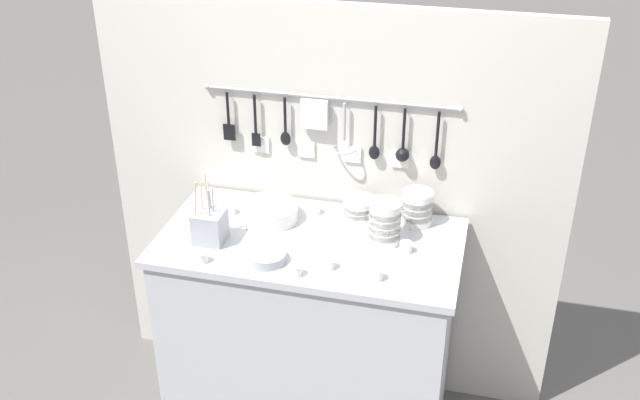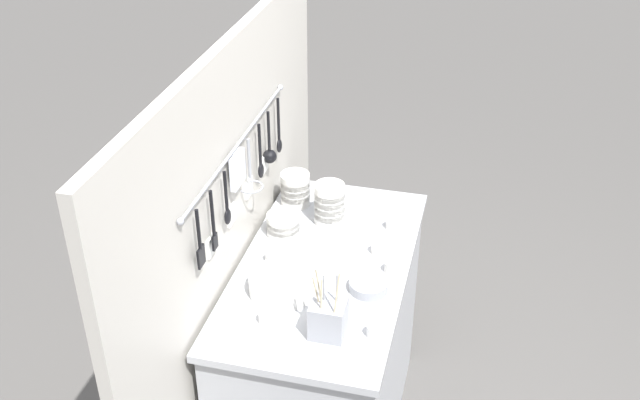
{
  "view_description": "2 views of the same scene",
  "coord_description": "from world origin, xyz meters",
  "px_view_note": "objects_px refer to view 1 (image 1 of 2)",
  "views": [
    {
      "loc": [
        0.64,
        -2.38,
        2.48
      ],
      "look_at": [
        0.04,
        0.01,
        1.12
      ],
      "focal_mm": 42.0,
      "sensor_mm": 36.0,
      "label": 1
    },
    {
      "loc": [
        -2.2,
        -0.53,
        2.62
      ],
      "look_at": [
        -0.0,
        0.02,
        1.22
      ],
      "focal_mm": 42.0,
      "sensor_mm": 36.0,
      "label": 2
    }
  ],
  "objects_px": {
    "bowl_stack_short_front": "(385,222)",
    "cup_back_left": "(201,257)",
    "cup_front_right": "(295,270)",
    "cup_edge_far": "(406,248)",
    "cup_centre": "(376,274)",
    "plate_stack": "(269,212)",
    "cup_edge_near": "(314,209)",
    "bowl_stack_wide_centre": "(417,208)",
    "cutlery_caddy": "(210,226)",
    "cup_front_left": "(230,209)",
    "cup_mid_row": "(328,264)",
    "bowl_stack_tall_left": "(359,208)",
    "steel_mixing_bowl": "(267,257)"
  },
  "relations": [
    {
      "from": "bowl_stack_short_front",
      "to": "cup_back_left",
      "type": "xyz_separation_m",
      "value": [
        -0.63,
        -0.3,
        -0.07
      ]
    },
    {
      "from": "cup_front_right",
      "to": "cup_back_left",
      "type": "distance_m",
      "value": 0.36
    },
    {
      "from": "cup_edge_far",
      "to": "cup_centre",
      "type": "bearing_deg",
      "value": -110.66
    },
    {
      "from": "plate_stack",
      "to": "cup_edge_near",
      "type": "xyz_separation_m",
      "value": [
        0.17,
        0.09,
        -0.01
      ]
    },
    {
      "from": "bowl_stack_wide_centre",
      "to": "cup_front_right",
      "type": "xyz_separation_m",
      "value": [
        -0.37,
        -0.47,
        -0.05
      ]
    },
    {
      "from": "cup_front_right",
      "to": "cutlery_caddy",
      "type": "bearing_deg",
      "value": 159.0
    },
    {
      "from": "cup_front_right",
      "to": "cup_centre",
      "type": "relative_size",
      "value": 1.0
    },
    {
      "from": "cup_front_left",
      "to": "cup_mid_row",
      "type": "bearing_deg",
      "value": -31.07
    },
    {
      "from": "cup_front_right",
      "to": "cup_back_left",
      "type": "relative_size",
      "value": 1.0
    },
    {
      "from": "bowl_stack_wide_centre",
      "to": "bowl_stack_tall_left",
      "type": "height_order",
      "value": "bowl_stack_wide_centre"
    },
    {
      "from": "bowl_stack_tall_left",
      "to": "bowl_stack_short_front",
      "type": "bearing_deg",
      "value": -50.86
    },
    {
      "from": "cup_back_left",
      "to": "bowl_stack_wide_centre",
      "type": "bearing_deg",
      "value": 32.85
    },
    {
      "from": "bowl_stack_wide_centre",
      "to": "cup_back_left",
      "type": "xyz_separation_m",
      "value": [
        -0.73,
        -0.47,
        -0.05
      ]
    },
    {
      "from": "cutlery_caddy",
      "to": "cup_centre",
      "type": "relative_size",
      "value": 5.73
    },
    {
      "from": "cup_front_left",
      "to": "cup_back_left",
      "type": "distance_m",
      "value": 0.37
    },
    {
      "from": "cup_mid_row",
      "to": "steel_mixing_bowl",
      "type": "bearing_deg",
      "value": -177.69
    },
    {
      "from": "cup_back_left",
      "to": "cup_centre",
      "type": "height_order",
      "value": "same"
    },
    {
      "from": "steel_mixing_bowl",
      "to": "cup_front_right",
      "type": "xyz_separation_m",
      "value": [
        0.13,
        -0.06,
        0.0
      ]
    },
    {
      "from": "bowl_stack_tall_left",
      "to": "cup_centre",
      "type": "xyz_separation_m",
      "value": [
        0.15,
        -0.41,
        -0.02
      ]
    },
    {
      "from": "bowl_stack_short_front",
      "to": "bowl_stack_tall_left",
      "type": "relative_size",
      "value": 1.34
    },
    {
      "from": "bowl_stack_short_front",
      "to": "cup_centre",
      "type": "xyz_separation_m",
      "value": [
        0.02,
        -0.25,
        -0.07
      ]
    },
    {
      "from": "cup_edge_far",
      "to": "cup_front_left",
      "type": "distance_m",
      "value": 0.75
    },
    {
      "from": "plate_stack",
      "to": "cutlery_caddy",
      "type": "xyz_separation_m",
      "value": [
        -0.17,
        -0.21,
        0.03
      ]
    },
    {
      "from": "bowl_stack_wide_centre",
      "to": "cup_back_left",
      "type": "height_order",
      "value": "bowl_stack_wide_centre"
    },
    {
      "from": "cup_back_left",
      "to": "cutlery_caddy",
      "type": "bearing_deg",
      "value": 98.16
    },
    {
      "from": "cutlery_caddy",
      "to": "cup_centre",
      "type": "distance_m",
      "value": 0.68
    },
    {
      "from": "plate_stack",
      "to": "cup_centre",
      "type": "distance_m",
      "value": 0.59
    },
    {
      "from": "steel_mixing_bowl",
      "to": "cup_edge_near",
      "type": "distance_m",
      "value": 0.39
    },
    {
      "from": "bowl_stack_tall_left",
      "to": "cup_front_right",
      "type": "distance_m",
      "value": 0.48
    },
    {
      "from": "bowl_stack_short_front",
      "to": "cup_centre",
      "type": "relative_size",
      "value": 3.68
    },
    {
      "from": "cup_edge_far",
      "to": "cup_edge_near",
      "type": "distance_m",
      "value": 0.45
    },
    {
      "from": "cup_front_right",
      "to": "cup_mid_row",
      "type": "xyz_separation_m",
      "value": [
        0.1,
        0.07,
        0.0
      ]
    },
    {
      "from": "cup_edge_far",
      "to": "cup_front_right",
      "type": "height_order",
      "value": "same"
    },
    {
      "from": "cup_edge_near",
      "to": "cutlery_caddy",
      "type": "bearing_deg",
      "value": -138.32
    },
    {
      "from": "bowl_stack_short_front",
      "to": "cup_front_left",
      "type": "relative_size",
      "value": 3.68
    },
    {
      "from": "cup_edge_near",
      "to": "cup_front_left",
      "type": "distance_m",
      "value": 0.35
    },
    {
      "from": "cup_mid_row",
      "to": "bowl_stack_wide_centre",
      "type": "bearing_deg",
      "value": 56.16
    },
    {
      "from": "cutlery_caddy",
      "to": "cup_edge_near",
      "type": "bearing_deg",
      "value": 41.68
    },
    {
      "from": "cutlery_caddy",
      "to": "bowl_stack_wide_centre",
      "type": "bearing_deg",
      "value": 23.23
    },
    {
      "from": "bowl_stack_wide_centre",
      "to": "cup_mid_row",
      "type": "height_order",
      "value": "bowl_stack_wide_centre"
    },
    {
      "from": "steel_mixing_bowl",
      "to": "cup_front_right",
      "type": "distance_m",
      "value": 0.14
    },
    {
      "from": "cup_edge_far",
      "to": "cup_front_right",
      "type": "distance_m",
      "value": 0.44
    },
    {
      "from": "steel_mixing_bowl",
      "to": "cutlery_caddy",
      "type": "relative_size",
      "value": 0.51
    },
    {
      "from": "bowl_stack_short_front",
      "to": "cup_mid_row",
      "type": "distance_m",
      "value": 0.29
    },
    {
      "from": "cup_mid_row",
      "to": "cup_back_left",
      "type": "xyz_separation_m",
      "value": [
        -0.46,
        -0.07,
        0.0
      ]
    },
    {
      "from": "bowl_stack_short_front",
      "to": "bowl_stack_tall_left",
      "type": "height_order",
      "value": "bowl_stack_short_front"
    },
    {
      "from": "plate_stack",
      "to": "cup_front_left",
      "type": "distance_m",
      "value": 0.17
    },
    {
      "from": "cup_front_right",
      "to": "cup_edge_near",
      "type": "bearing_deg",
      "value": 95.71
    },
    {
      "from": "steel_mixing_bowl",
      "to": "cup_front_left",
      "type": "xyz_separation_m",
      "value": [
        -0.26,
        0.3,
        0.0
      ]
    },
    {
      "from": "cup_front_right",
      "to": "cup_centre",
      "type": "bearing_deg",
      "value": 8.71
    }
  ]
}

